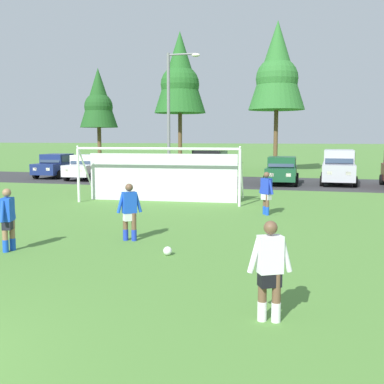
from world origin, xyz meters
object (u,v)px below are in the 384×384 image
object	(u,v)px
soccer_goal	(161,174)
player_striker_near	(266,193)
player_winger_left	(130,212)
parked_car_slot_right	(282,170)
player_midfield_center	(8,220)
parked_car_slot_center_left	(140,168)
parked_car_slot_center_right	(210,165)
parked_car_slot_left	(87,167)
parked_car_slot_center	(175,167)
player_defender_far	(270,271)
parked_car_slot_far_right	(339,167)
parked_car_slot_far_left	(57,166)
street_lamp	(172,119)
soccer_ball	(168,251)

from	to	relation	value
soccer_goal	player_striker_near	distance (m)	5.59
player_winger_left	parked_car_slot_right	size ratio (longest dim) A/B	0.39
player_midfield_center	parked_car_slot_center_left	xyz separation A→B (m)	(-3.80, 19.45, 0.05)
soccer_goal	parked_car_slot_center_right	world-z (taller)	soccer_goal
parked_car_slot_right	player_winger_left	bearing A→B (deg)	-100.06
parked_car_slot_left	parked_car_slot_center	world-z (taller)	same
parked_car_slot_right	parked_car_slot_center	bearing A→B (deg)	171.27
player_defender_far	parked_car_slot_center	distance (m)	25.10
parked_car_slot_left	parked_car_slot_far_right	size ratio (longest dim) A/B	0.92
parked_car_slot_far_left	parked_car_slot_right	bearing A→B (deg)	-3.02
player_defender_far	parked_car_slot_right	size ratio (longest dim) A/B	0.39
player_striker_near	parked_car_slot_right	size ratio (longest dim) A/B	0.39
parked_car_slot_center_right	parked_car_slot_center	bearing A→B (deg)	158.42
parked_car_slot_far_right	soccer_goal	bearing A→B (deg)	-128.37
parked_car_slot_center_right	street_lamp	bearing A→B (deg)	-108.70
player_midfield_center	player_winger_left	size ratio (longest dim) A/B	1.00
player_winger_left	parked_car_slot_center_left	xyz separation A→B (m)	(-6.35, 17.48, 0.05)
soccer_ball	street_lamp	xyz separation A→B (m)	(-4.45, 14.84, 3.85)
parked_car_slot_center_right	street_lamp	xyz separation A→B (m)	(-1.37, -4.04, 2.85)
soccer_goal	street_lamp	size ratio (longest dim) A/B	0.99
parked_car_slot_far_left	parked_car_slot_right	size ratio (longest dim) A/B	1.01
parked_car_slot_far_right	player_striker_near	bearing A→B (deg)	-104.11
player_striker_near	player_midfield_center	bearing A→B (deg)	-128.20
player_defender_far	player_winger_left	world-z (taller)	same
soccer_ball	parked_car_slot_right	bearing A→B (deg)	85.29
soccer_ball	parked_car_slot_center_left	distance (m)	20.42
player_midfield_center	parked_car_slot_right	xyz separation A→B (m)	(5.65, 19.47, 0.05)
player_midfield_center	player_winger_left	xyz separation A→B (m)	(2.55, 1.97, 0.00)
parked_car_slot_far_left	parked_car_slot_center_right	distance (m)	11.74
parked_car_slot_left	parked_car_slot_far_right	bearing A→B (deg)	2.78
player_striker_near	player_winger_left	bearing A→B (deg)	-121.19
parked_car_slot_center_right	player_defender_far	bearing A→B (deg)	-75.21
parked_car_slot_center_left	parked_car_slot_center	bearing A→B (deg)	28.14
parked_car_slot_center_left	parked_car_slot_right	bearing A→B (deg)	0.07
parked_car_slot_right	player_striker_near	bearing A→B (deg)	-88.96
player_winger_left	parked_car_slot_far_left	xyz separation A→B (m)	(-13.24, 18.35, 0.05)
parked_car_slot_far_right	parked_car_slot_right	bearing A→B (deg)	-166.66
soccer_goal	parked_car_slot_center_right	size ratio (longest dim) A/B	1.63
player_striker_near	parked_car_slot_far_right	distance (m)	13.22
soccer_ball	soccer_goal	size ratio (longest dim) A/B	0.03
player_defender_far	parked_car_slot_left	world-z (taller)	parked_car_slot_left
player_striker_near	soccer_goal	bearing A→B (deg)	154.27
parked_car_slot_far_right	parked_car_slot_left	bearing A→B (deg)	-177.22
player_defender_far	player_winger_left	distance (m)	6.63
player_midfield_center	player_defender_far	world-z (taller)	same
parked_car_slot_far_right	street_lamp	xyz separation A→B (m)	(-9.44, -4.80, 2.85)
parked_car_slot_center	player_winger_left	bearing A→B (deg)	-77.23
parked_car_slot_far_left	street_lamp	bearing A→B (deg)	-25.11
player_midfield_center	player_defender_far	bearing A→B (deg)	-23.17
parked_car_slot_far_left	parked_car_slot_center	world-z (taller)	same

